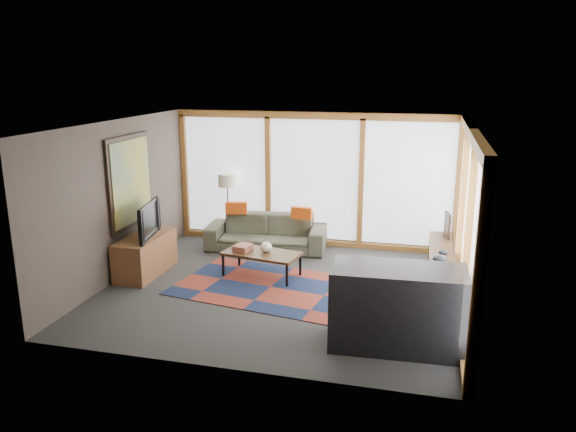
% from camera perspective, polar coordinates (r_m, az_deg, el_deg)
% --- Properties ---
extents(ground, '(5.50, 5.50, 0.00)m').
position_cam_1_polar(ground, '(8.96, -0.63, -7.46)').
color(ground, '#2A2A27').
rests_on(ground, ground).
extents(room_envelope, '(5.52, 5.02, 2.62)m').
position_cam_1_polar(room_envelope, '(8.92, 3.34, 2.80)').
color(room_envelope, '#40362F').
rests_on(room_envelope, ground).
extents(rug, '(3.21, 2.34, 0.01)m').
position_cam_1_polar(rug, '(9.03, -1.77, -7.23)').
color(rug, maroon).
rests_on(rug, ground).
extents(sofa, '(2.34, 1.08, 0.66)m').
position_cam_1_polar(sofa, '(10.79, -2.22, -1.70)').
color(sofa, '#3B3B2C').
rests_on(sofa, ground).
extents(pillow_left, '(0.43, 0.21, 0.23)m').
position_cam_1_polar(pillow_left, '(10.89, -5.28, 0.82)').
color(pillow_left, '#BB410D').
rests_on(pillow_left, sofa).
extents(pillow_right, '(0.40, 0.15, 0.22)m').
position_cam_1_polar(pillow_right, '(10.49, 1.40, 0.31)').
color(pillow_right, '#BB410D').
rests_on(pillow_right, sofa).
extents(floor_lamp, '(0.35, 0.35, 1.41)m').
position_cam_1_polar(floor_lamp, '(11.12, -6.12, 0.72)').
color(floor_lamp, black).
rests_on(floor_lamp, ground).
extents(coffee_table, '(1.34, 0.84, 0.42)m').
position_cam_1_polar(coffee_table, '(9.45, -2.68, -4.91)').
color(coffee_table, '#311D10').
rests_on(coffee_table, ground).
extents(book_stack, '(0.29, 0.34, 0.10)m').
position_cam_1_polar(book_stack, '(9.47, -4.61, -3.23)').
color(book_stack, brown).
rests_on(book_stack, coffee_table).
extents(vase, '(0.24, 0.24, 0.17)m').
position_cam_1_polar(vase, '(9.37, -2.24, -3.17)').
color(vase, beige).
rests_on(vase, coffee_table).
extents(bookshelf, '(0.40, 2.23, 0.56)m').
position_cam_1_polar(bookshelf, '(9.44, 15.27, -5.01)').
color(bookshelf, '#311D10').
rests_on(bookshelf, ground).
extents(bowl_a, '(0.27, 0.27, 0.11)m').
position_cam_1_polar(bowl_a, '(8.80, 15.13, -4.16)').
color(bowl_a, black).
rests_on(bowl_a, bookshelf).
extents(bowl_b, '(0.16, 0.16, 0.08)m').
position_cam_1_polar(bowl_b, '(9.16, 15.47, -3.55)').
color(bowl_b, black).
rests_on(bowl_b, bookshelf).
extents(shelf_picture, '(0.10, 0.33, 0.44)m').
position_cam_1_polar(shelf_picture, '(10.03, 15.88, -0.91)').
color(shelf_picture, black).
rests_on(shelf_picture, bookshelf).
extents(tv_console, '(0.55, 1.32, 0.66)m').
position_cam_1_polar(tv_console, '(9.83, -14.26, -3.84)').
color(tv_console, brown).
rests_on(tv_console, ground).
extents(television, '(0.32, 1.04, 0.59)m').
position_cam_1_polar(television, '(9.60, -14.46, -0.39)').
color(television, black).
rests_on(television, tv_console).
extents(bar_counter, '(1.67, 0.84, 1.03)m').
position_cam_1_polar(bar_counter, '(7.17, 11.04, -9.15)').
color(bar_counter, black).
rests_on(bar_counter, ground).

